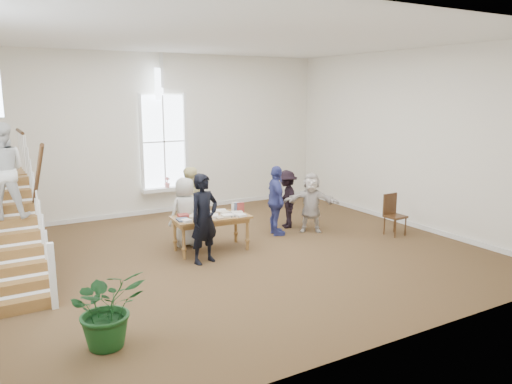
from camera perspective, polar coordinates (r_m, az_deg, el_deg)
ground at (r=10.87m, az=-2.08°, el=-7.07°), size 10.00×10.00×0.00m
room_shell at (r=14.66m, az=-10.19°, el=-0.76°), size 10.49×10.00×10.00m
staircase at (r=10.04m, az=-26.80°, el=-0.30°), size 1.10×4.10×2.92m
library_table at (r=10.94m, az=-5.16°, el=-3.17°), size 1.71×0.95×0.84m
police_officer at (r=10.14m, az=-5.95°, el=-3.06°), size 0.77×0.61×1.84m
elderly_woman at (r=11.33m, az=-8.07°, el=-2.27°), size 0.84×0.62×1.57m
person_yellow at (r=11.87m, az=-7.65°, el=-1.28°), size 0.96×0.82×1.72m
woman_cluster_a at (r=12.08m, az=2.32°, el=-1.00°), size 0.66×1.07×1.70m
woman_cluster_b at (r=12.79m, az=3.51°, el=-0.81°), size 0.80×1.07×1.49m
woman_cluster_c at (r=12.44m, az=6.32°, el=-1.21°), size 1.36×1.18×1.48m
floor_plant at (r=7.24m, az=-16.63°, el=-12.53°), size 1.05×0.92×1.12m
side_chair at (r=12.62m, az=15.38°, el=-2.21°), size 0.45×0.45×1.00m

